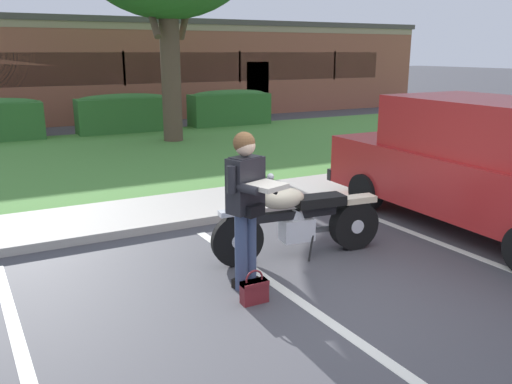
{
  "coord_description": "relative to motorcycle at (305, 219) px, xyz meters",
  "views": [
    {
      "loc": [
        -3.0,
        -4.22,
        2.49
      ],
      "look_at": [
        -0.15,
        1.21,
        0.85
      ],
      "focal_mm": 36.94,
      "sensor_mm": 36.0,
      "label": 1
    }
  ],
  "objects": [
    {
      "name": "motorcycle",
      "position": [
        0.0,
        0.0,
        0.0
      ],
      "size": [
        2.24,
        0.82,
        1.18
      ],
      "color": "black",
      "rests_on": "ground"
    },
    {
      "name": "stall_stripe_0",
      "position": [
        -3.35,
        -0.8,
        -0.48
      ],
      "size": [
        0.31,
        4.4,
        0.01
      ],
      "primitive_type": "cube",
      "rotation": [
        0.0,
        0.0,
        0.04
      ],
      "color": "silver",
      "rests_on": "ground"
    },
    {
      "name": "brick_building",
      "position": [
        1.32,
        18.07,
        1.36
      ],
      "size": [
        27.07,
        8.55,
        3.68
      ],
      "color": "#93513D",
      "rests_on": "ground"
    },
    {
      "name": "curb_strip",
      "position": [
        -0.43,
        1.78,
        -0.42
      ],
      "size": [
        60.0,
        0.2,
        0.12
      ],
      "primitive_type": "cube",
      "color": "#ADA89E",
      "rests_on": "ground"
    },
    {
      "name": "hedge_center_left",
      "position": [
        0.59,
        11.26,
        0.17
      ],
      "size": [
        2.87,
        0.9,
        1.24
      ],
      "color": "#336B2D",
      "rests_on": "ground"
    },
    {
      "name": "ground_plane",
      "position": [
        -0.43,
        -1.0,
        -0.48
      ],
      "size": [
        140.0,
        140.0,
        0.0
      ],
      "primitive_type": "plane",
      "color": "#424247"
    },
    {
      "name": "stall_stripe_2",
      "position": [
        1.86,
        -0.8,
        -0.48
      ],
      "size": [
        0.31,
        4.4,
        0.01
      ],
      "primitive_type": "cube",
      "rotation": [
        0.0,
        0.0,
        0.04
      ],
      "color": "silver",
      "rests_on": "ground"
    },
    {
      "name": "concrete_walk",
      "position": [
        -0.43,
        2.63,
        -0.44
      ],
      "size": [
        60.0,
        1.5,
        0.08
      ],
      "primitive_type": "cube",
      "color": "#ADA89E",
      "rests_on": "ground"
    },
    {
      "name": "stall_stripe_1",
      "position": [
        -0.75,
        -0.8,
        -0.48
      ],
      "size": [
        0.31,
        4.4,
        0.01
      ],
      "primitive_type": "cube",
      "rotation": [
        0.0,
        0.0,
        0.04
      ],
      "color": "silver",
      "rests_on": "ground"
    },
    {
      "name": "handbag",
      "position": [
        -1.16,
        -0.86,
        -0.34
      ],
      "size": [
        0.28,
        0.13,
        0.36
      ],
      "color": "maroon",
      "rests_on": "ground"
    },
    {
      "name": "rider_person",
      "position": [
        -1.06,
        -0.5,
        0.53
      ],
      "size": [
        0.55,
        0.65,
        1.7
      ],
      "color": "black",
      "rests_on": "ground"
    },
    {
      "name": "parked_suv_adjacent",
      "position": [
        2.84,
        -0.3,
        0.48
      ],
      "size": [
        2.04,
        4.85,
        1.86
      ],
      "color": "#AD2323",
      "rests_on": "ground"
    },
    {
      "name": "hedge_center_right",
      "position": [
        4.21,
        11.26,
        0.17
      ],
      "size": [
        2.78,
        0.9,
        1.24
      ],
      "color": "#336B2D",
      "rests_on": "ground"
    },
    {
      "name": "grass_lawn",
      "position": [
        -0.43,
        7.4,
        -0.45
      ],
      "size": [
        60.0,
        8.05,
        0.06
      ],
      "primitive_type": "cube",
      "color": "#518E3D",
      "rests_on": "ground"
    }
  ]
}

